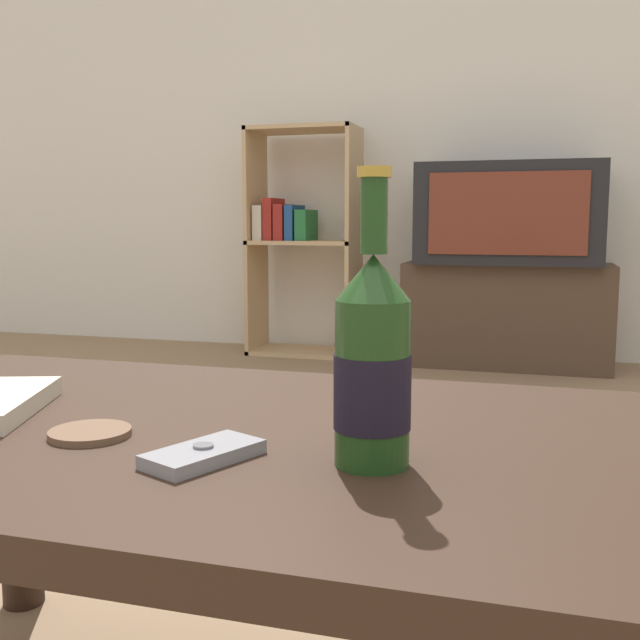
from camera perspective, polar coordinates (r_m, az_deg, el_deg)
The scene contains 8 objects.
back_wall at distance 3.88m, azimuth 10.90°, elevation 16.75°, with size 8.00×0.05×2.60m.
coffee_table at distance 0.92m, azimuth -9.70°, elevation -11.82°, with size 1.05×0.66×0.43m.
tv_stand at distance 3.58m, azimuth 13.99°, elevation 0.39°, with size 0.93×0.37×0.48m.
television at distance 3.55m, azimuth 14.22°, elevation 7.84°, with size 0.81×0.49×0.45m.
bookshelf at distance 3.78m, azimuth -1.65°, elevation 6.36°, with size 0.54×0.30×1.13m.
beer_bottle at distance 0.73m, azimuth 4.02°, elevation -3.34°, with size 0.08×0.08×0.29m.
cell_phone at distance 0.77m, azimuth -8.87°, elevation -10.06°, with size 0.10×0.13×0.02m.
coaster at distance 0.88m, azimuth -17.12°, elevation -8.23°, with size 0.09×0.09×0.01m.
Camera 1 is at (0.39, -0.78, 0.67)m, focal length 42.00 mm.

